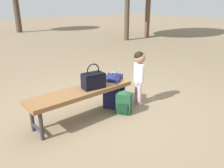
{
  "coord_description": "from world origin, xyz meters",
  "views": [
    {
      "loc": [
        -1.92,
        -2.69,
        1.66
      ],
      "look_at": [
        0.11,
        -0.1,
        0.45
      ],
      "focal_mm": 36.85,
      "sensor_mm": 36.0,
      "label": 1
    }
  ],
  "objects": [
    {
      "name": "backpack_small",
      "position": [
        0.21,
        -0.28,
        0.19
      ],
      "size": [
        0.27,
        0.28,
        0.38
      ],
      "color": "#1E4C2D",
      "rests_on": "ground"
    },
    {
      "name": "backpack_large",
      "position": [
        0.27,
        0.06,
        0.29
      ],
      "size": [
        0.42,
        0.4,
        0.58
      ],
      "color": "#191E4C",
      "rests_on": "ground"
    },
    {
      "name": "park_bench",
      "position": [
        -0.38,
        -0.03,
        0.39
      ],
      "size": [
        1.62,
        0.47,
        0.45
      ],
      "color": "brown",
      "rests_on": "ground"
    },
    {
      "name": "child_standing",
      "position": [
        0.61,
        -0.18,
        0.6
      ],
      "size": [
        0.18,
        0.23,
        0.9
      ],
      "color": "#E5B2C6",
      "rests_on": "ground"
    },
    {
      "name": "handbag",
      "position": [
        -0.2,
        -0.07,
        0.58
      ],
      "size": [
        0.33,
        0.21,
        0.37
      ],
      "color": "black",
      "rests_on": "park_bench"
    },
    {
      "name": "ground_plane",
      "position": [
        0.0,
        0.0,
        0.0
      ],
      "size": [
        40.0,
        40.0,
        0.0
      ],
      "primitive_type": "plane",
      "color": "#7F6B51",
      "rests_on": "ground"
    }
  ]
}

